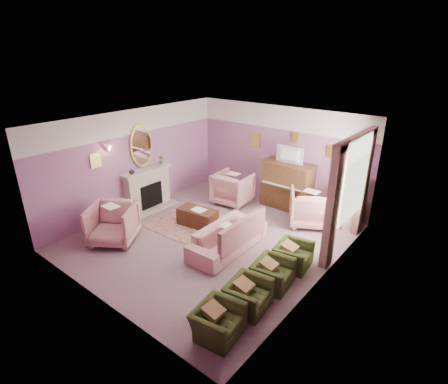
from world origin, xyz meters
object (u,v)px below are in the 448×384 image
Objects in this scene: coffee_table at (198,217)px; olive_chair_d at (293,252)px; side_table at (348,214)px; olive_chair_a at (218,317)px; olive_chair_b at (248,291)px; television at (288,154)px; piano at (287,186)px; floral_armchair_right at (310,206)px; floral_armchair_front at (113,222)px; sofa at (228,233)px; floral_armchair_left at (233,187)px; olive_chair_c at (273,270)px.

olive_chair_d is at bearing -1.80° from coffee_table.
side_table is at bearing 38.14° from coffee_table.
olive_chair_a is 1.00× the size of olive_chair_b.
side_table is (1.82, 0.01, -1.25)m from television.
coffee_table is at bearing 148.39° from olive_chair_b.
piano is 1.36× the size of floral_armchair_right.
floral_armchair_front reaches higher than olive_chair_b.
sofa is 2.98× the size of side_table.
olive_chair_b and olive_chair_d have the same top height.
floral_armchair_front is (-0.82, -3.54, 0.00)m from floral_armchair_left.
sofa is at bearing 162.28° from olive_chair_c.
sofa is 2.46m from floral_armchair_right.
piano reaches higher than coffee_table.
piano reaches higher than floral_armchair_front.
floral_armchair_left reaches higher than coffee_table.
coffee_table is at bearing -141.86° from side_table.
olive_chair_a is (2.96, -4.24, -0.18)m from floral_armchair_left.
floral_armchair_right reaches higher than coffee_table.
piano is at bearing 110.99° from olive_chair_b.
piano is 2.75m from coffee_table.
sofa reaches higher than olive_chair_a.
floral_armchair_left reaches higher than side_table.
side_table is (1.82, -0.04, -0.30)m from piano.
olive_chair_d is at bearing -31.01° from floral_armchair_left.
olive_chair_d is (0.00, 0.82, 0.00)m from olive_chair_c.
olive_chair_d is at bearing -57.62° from piano.
olive_chair_b is (1.59, -4.15, -0.31)m from piano.
coffee_table is (-1.21, -2.43, -0.43)m from piano.
floral_armchair_front is (-3.19, -3.71, 0.00)m from floral_armchair_right.
olive_chair_b is at bearing -90.00° from olive_chair_d.
piano is 0.67× the size of sofa.
floral_armchair_front is (-2.19, -4.27, -0.13)m from piano.
floral_armchair_left is at bearing 124.94° from olive_chair_a.
floral_armchair_left is at bearing 148.99° from olive_chair_d.
olive_chair_c is (0.59, -2.77, -0.18)m from floral_armchair_right.
floral_armchair_left is at bearing -151.84° from piano.
television reaches higher than floral_armchair_front.
coffee_table is 2.11m from floral_armchair_front.
sofa is at bearing 31.13° from floral_armchair_front.
olive_chair_a is (0.59, -4.41, -0.18)m from floral_armchair_right.
olive_chair_d is (2.81, -0.09, 0.11)m from coffee_table.
television reaches higher than floral_armchair_right.
floral_armchair_right reaches higher than olive_chair_c.
piano reaches higher than sofa.
floral_armchair_left is 1.47× the size of side_table.
floral_armchair_left is 1.32× the size of olive_chair_a.
television is 1.02× the size of olive_chair_a.
floral_armchair_left and floral_armchair_front have the same top height.
television is 5.33m from olive_chair_a.
floral_armchair_front is at bearing -117.08° from piano.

